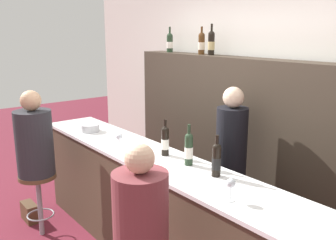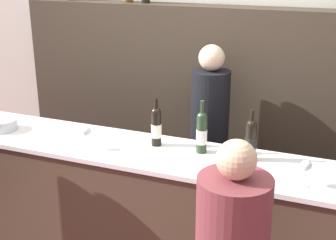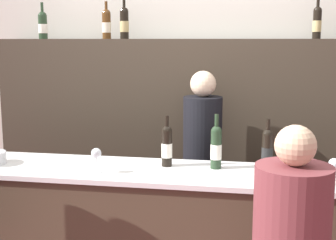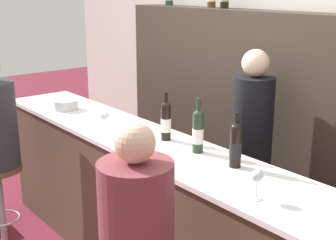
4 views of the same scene
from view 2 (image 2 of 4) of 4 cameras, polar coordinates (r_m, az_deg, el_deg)
wall_back at (r=4.12m, az=5.13°, el=7.30°), size 6.40×0.05×2.60m
bar_counter at (r=3.19m, az=-2.84°, el=-11.90°), size 3.37×0.55×1.01m
back_bar_cabinet at (r=4.02m, az=4.01°, el=1.01°), size 3.17×0.28×1.79m
wine_bottle_counter_0 at (r=2.98m, az=-1.43°, el=-0.73°), size 0.07×0.07×0.32m
wine_bottle_counter_1 at (r=2.87m, az=4.13°, el=-1.42°), size 0.07×0.07×0.33m
wine_bottle_counter_2 at (r=2.81m, az=10.05°, el=-2.34°), size 0.07×0.07×0.31m
wine_glass_0 at (r=2.96m, az=-9.93°, el=-1.55°), size 0.06×0.06×0.15m
wine_glass_1 at (r=2.57m, az=16.49°, el=-5.51°), size 0.06×0.06×0.15m
metal_bowl at (r=3.47m, az=-19.48°, el=-0.55°), size 0.20×0.20×0.08m
guest_seated_right at (r=2.22m, az=7.91°, el=-13.06°), size 0.34×0.34×0.76m
bartender at (r=3.67m, az=4.99°, el=-3.71°), size 0.29×0.29×1.55m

